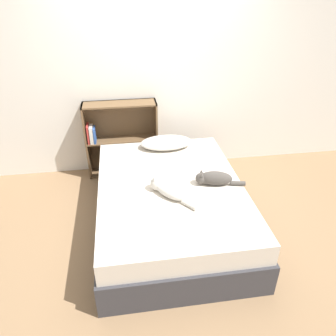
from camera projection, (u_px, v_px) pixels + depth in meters
ground_plane at (170, 225)px, 3.55m from camera, size 8.00×8.00×0.00m
wall_back at (153, 76)px, 4.07m from camera, size 8.00×0.06×2.50m
bed at (170, 206)px, 3.42m from camera, size 1.47×2.03×0.53m
pillow at (166, 143)px, 3.95m from camera, size 0.62×0.35×0.12m
cat_light at (166, 189)px, 3.11m from camera, size 0.39×0.47×0.16m
cat_dark at (214, 178)px, 3.24m from camera, size 0.49×0.20×0.15m
bookshelf at (120, 137)px, 4.29m from camera, size 0.92×0.26×0.99m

